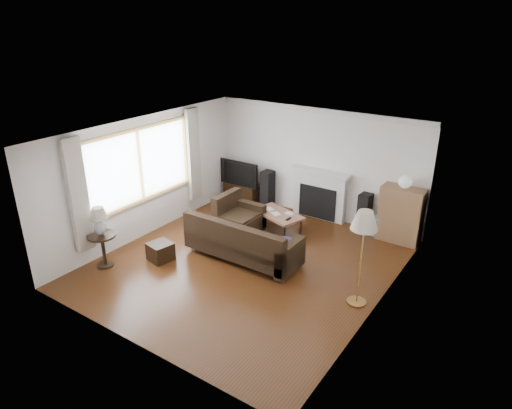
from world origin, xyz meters
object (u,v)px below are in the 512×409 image
Objects in this scene: bookshelf at (401,215)px; sectional_sofa at (243,240)px; coffee_table at (278,222)px; floor_lamp at (361,259)px; side_table at (104,250)px; tv_stand at (242,192)px.

sectional_sofa is at bearing -133.08° from bookshelf.
coffee_table is 2.96m from floor_lamp.
bookshelf is 5.85m from side_table.
side_table is (-1.90, -3.05, 0.11)m from coffee_table.
bookshelf reaches higher than coffee_table.
tv_stand is 4.05m from side_table.
sectional_sofa is at bearing -53.93° from tv_stand.
floor_lamp reaches higher than coffee_table.
floor_lamp is 2.55× the size of side_table.
coffee_table is 0.67× the size of floor_lamp.
sectional_sofa is 2.59m from side_table.
tv_stand is 3.97m from bookshelf.
side_table is at bearing -93.43° from tv_stand.
bookshelf is 1.82× the size of side_table.
side_table is at bearing -139.49° from sectional_sofa.
side_table is (-0.24, -4.05, 0.10)m from tv_stand.
sectional_sofa is 3.79× the size of side_table.
coffee_table is at bearing 58.04° from side_table.
tv_stand is 0.76× the size of bookshelf.
sectional_sofa reaches higher than tv_stand.
bookshelf reaches higher than tv_stand.
bookshelf is 2.57m from floor_lamp.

